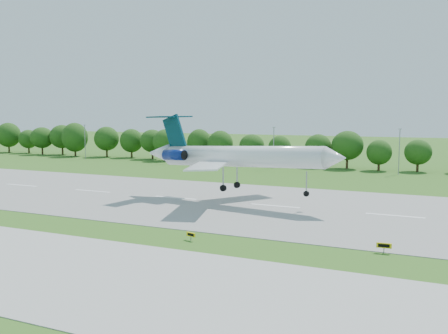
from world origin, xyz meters
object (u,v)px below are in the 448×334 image
(airliner, at_px, (231,155))
(service_vehicle_b, at_px, (195,166))
(taxi_sign_left, at_px, (191,235))
(service_vehicle_a, at_px, (210,164))

(airliner, xyz_separation_m, service_vehicle_b, (-32.93, 48.18, -8.06))
(airliner, distance_m, taxi_sign_left, 29.01)
(airliner, relative_size, service_vehicle_a, 10.60)
(taxi_sign_left, height_order, service_vehicle_a, service_vehicle_a)
(service_vehicle_a, height_order, service_vehicle_b, service_vehicle_a)
(taxi_sign_left, xyz_separation_m, service_vehicle_a, (-37.69, 81.88, -0.14))
(service_vehicle_b, bearing_deg, taxi_sign_left, -153.58)
(service_vehicle_a, bearing_deg, taxi_sign_left, -166.09)
(airliner, xyz_separation_m, service_vehicle_a, (-31.22, 54.71, -8.00))
(service_vehicle_a, relative_size, service_vehicle_b, 1.14)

